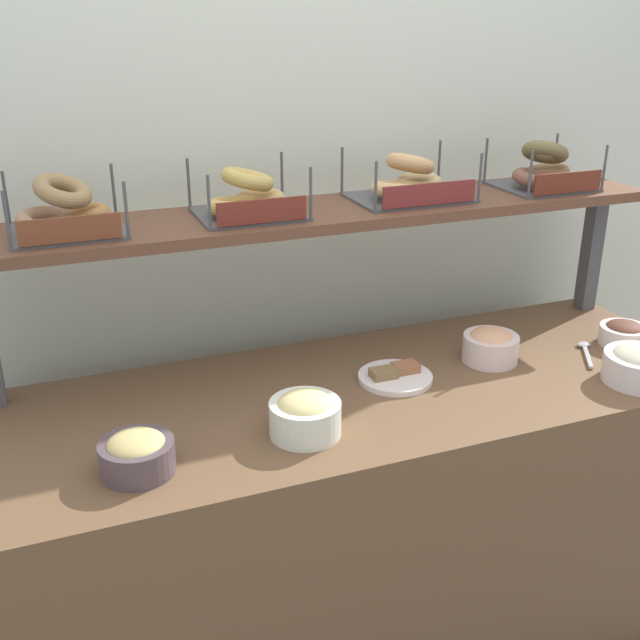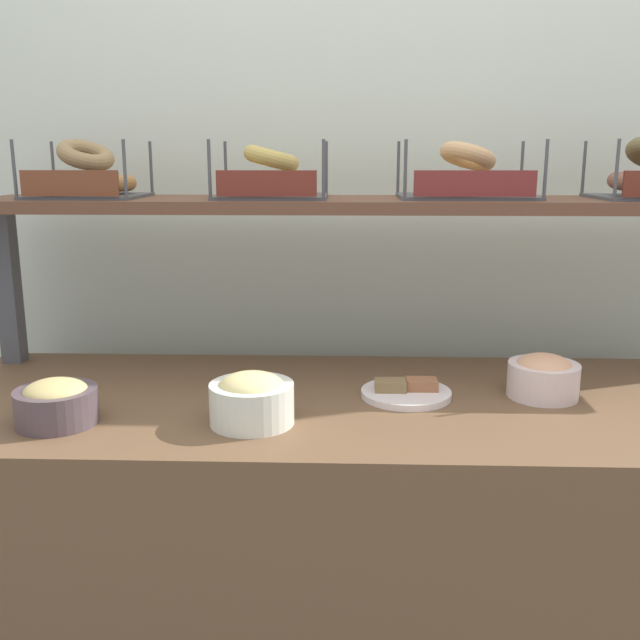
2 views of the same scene
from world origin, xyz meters
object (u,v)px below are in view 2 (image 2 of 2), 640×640
Objects in this scene: bagel_basket_everything at (86,178)px; bowl_egg_salad at (252,399)px; bagel_basket_sesame at (271,180)px; bowl_lox_spread at (543,376)px; bagel_basket_plain at (466,179)px; bowl_hummus at (56,402)px; serving_plate_white at (406,392)px.

bowl_egg_salad is at bearing -42.82° from bagel_basket_everything.
bagel_basket_everything reaches higher than bowl_egg_salad.
bagel_basket_everything reaches higher than bagel_basket_sesame.
bowl_lox_spread is 0.55× the size of bagel_basket_everything.
bowl_egg_salad is 0.60m from bagel_basket_sesame.
bagel_basket_plain reaches higher than bagel_basket_sesame.
bowl_egg_salad is 0.52× the size of bagel_basket_plain.
bowl_lox_spread reaches higher than bowl_hummus.
bowl_lox_spread is 0.80m from bagel_basket_sesame.
bowl_egg_salad reaches higher than bowl_lox_spread.
bagel_basket_sesame is 0.85× the size of bagel_basket_plain.
bagel_basket_plain reaches higher than bowl_hummus.
bagel_basket_sesame is at bearing 89.83° from bowl_egg_salad.
bowl_egg_salad is 0.61× the size of bagel_basket_sesame.
bagel_basket_everything is at bearing 162.38° from serving_plate_white.
serving_plate_white is at bearing -17.62° from bagel_basket_everything.
bagel_basket_plain is (0.48, 0.44, 0.42)m from bowl_egg_salad.
bowl_lox_spread is at bearing 11.12° from bowl_hummus.
bagel_basket_sesame reaches higher than bowl_lox_spread.
bowl_hummus is 0.50× the size of bagel_basket_plain.
bagel_basket_everything is at bearing 167.68° from bowl_lox_spread.
bagel_basket_sesame is at bearing 159.30° from bowl_lox_spread.
bagel_basket_plain is (0.48, 0.01, 0.00)m from bagel_basket_sesame.
serving_plate_white is 0.72× the size of bagel_basket_sesame.
bowl_egg_salad is at bearing -163.55° from bowl_lox_spread.
bagel_basket_sesame is at bearing -178.61° from bagel_basket_plain.
bowl_lox_spread is at bearing -20.70° from bagel_basket_sesame.
bowl_lox_spread reaches higher than serving_plate_white.
serving_plate_white is at bearing 14.86° from bowl_hummus.
bagel_basket_everything is (-0.46, 0.43, 0.43)m from bowl_egg_salad.
bagel_basket_plain is (0.88, 0.45, 0.43)m from bowl_hummus.
bowl_lox_spread is 0.56× the size of bagel_basket_sesame.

